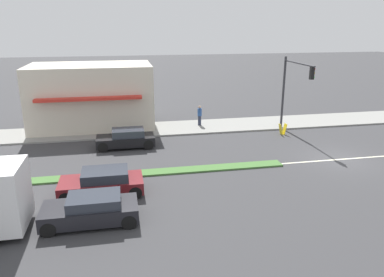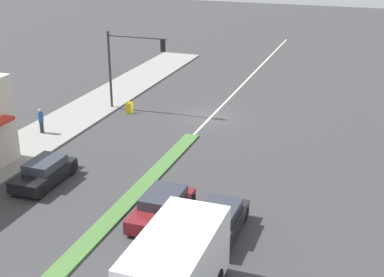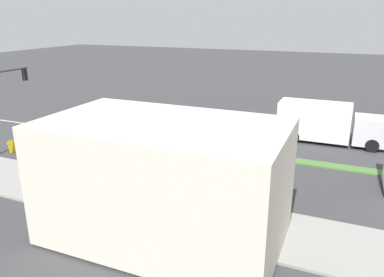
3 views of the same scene
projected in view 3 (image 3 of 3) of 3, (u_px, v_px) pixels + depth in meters
The scene contains 10 objects.
ground_plane at pixel (274, 159), 24.56m from camera, with size 160.00×160.00×0.00m, color #38383A.
sidewalk_right at pixel (246, 227), 16.48m from camera, with size 4.00×73.00×0.12m, color gray.
lane_marking_center at pixel (59, 128), 31.23m from camera, with size 0.16×60.00×0.01m, color beige.
building_corner_store at pixel (164, 181), 15.10m from camera, with size 6.26×9.49×4.94m.
pedestrian at pixel (38, 170), 20.21m from camera, with size 0.34×0.34×1.63m.
warning_aframe_sign at pixel (13, 147), 25.55m from camera, with size 0.45×0.53×0.84m.
delivery_truck at pixel (327, 123), 27.46m from camera, with size 2.44×7.50×2.87m.
sedan_maroon at pixel (232, 134), 27.62m from camera, with size 1.91×4.08×1.27m.
suv_black at pixel (174, 165), 21.82m from camera, with size 1.74×3.89×1.28m.
sedan_dark at pixel (247, 125), 29.93m from camera, with size 1.82×4.01×1.26m.
Camera 3 is at (23.22, 21.95, 8.92)m, focal length 35.00 mm.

